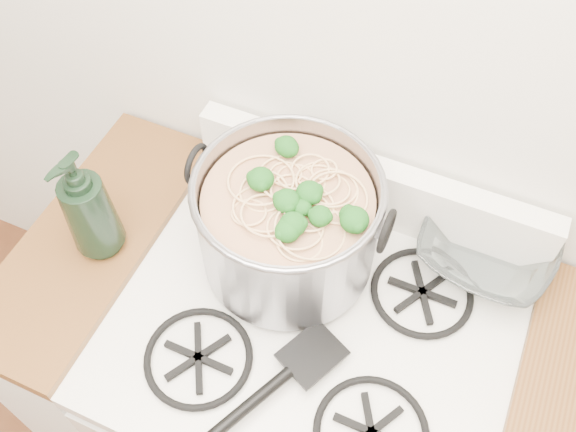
{
  "coord_description": "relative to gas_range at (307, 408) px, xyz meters",
  "views": [
    {
      "loc": [
        0.17,
        0.75,
        2.04
      ],
      "look_at": [
        -0.11,
        1.38,
        1.06
      ],
      "focal_mm": 40.0,
      "sensor_mm": 36.0,
      "label": 1
    }
  ],
  "objects": [
    {
      "name": "gas_range",
      "position": [
        0.0,
        0.0,
        0.0
      ],
      "size": [
        0.76,
        0.66,
        0.92
      ],
      "color": "white",
      "rests_on": "ground"
    },
    {
      "name": "glass_bowl",
      "position": [
        0.26,
        0.28,
        0.5
      ],
      "size": [
        0.12,
        0.12,
        0.03
      ],
      "primitive_type": "imported",
      "rotation": [
        0.0,
        0.0,
        -0.14
      ],
      "color": "white",
      "rests_on": "gas_range"
    },
    {
      "name": "spatula",
      "position": [
        0.02,
        -0.06,
        0.5
      ],
      "size": [
        0.39,
        0.4,
        0.02
      ],
      "primitive_type": null,
      "rotation": [
        0.0,
        0.0,
        -0.44
      ],
      "color": "black",
      "rests_on": "gas_range"
    },
    {
      "name": "counter_left",
      "position": [
        -0.51,
        0.0,
        0.02
      ],
      "size": [
        0.25,
        0.65,
        0.92
      ],
      "color": "silver",
      "rests_on": "ground"
    },
    {
      "name": "bottle",
      "position": [
        -0.47,
        -0.01,
        0.62
      ],
      "size": [
        0.12,
        0.12,
        0.27
      ],
      "primitive_type": "imported",
      "rotation": [
        0.0,
        0.0,
        -0.16
      ],
      "color": "black",
      "rests_on": "counter_left"
    },
    {
      "name": "stock_pot",
      "position": [
        -0.11,
        0.12,
        0.6
      ],
      "size": [
        0.38,
        0.35,
        0.24
      ],
      "color": "gray",
      "rests_on": "gas_range"
    }
  ]
}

